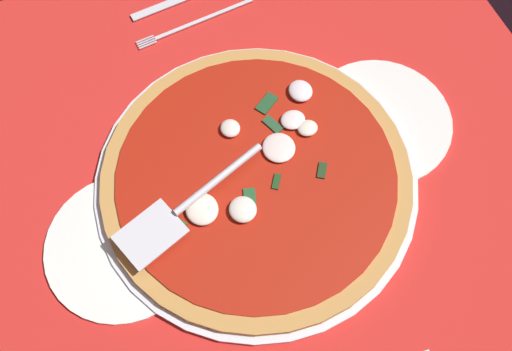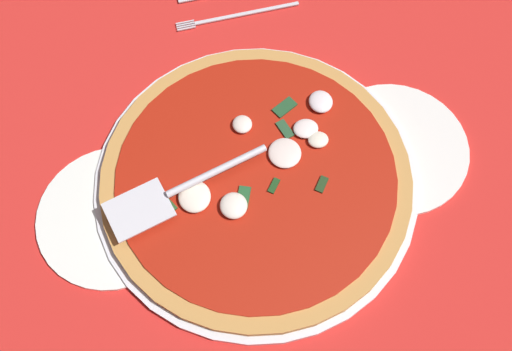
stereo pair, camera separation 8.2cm
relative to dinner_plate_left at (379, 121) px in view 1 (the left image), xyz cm
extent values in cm
cube|color=red|center=(19.35, 2.40, -0.90)|extent=(93.26, 93.26, 0.80)
cylinder|color=silver|center=(20.69, 2.29, 0.20)|extent=(45.34, 45.34, 1.40)
cylinder|color=white|center=(0.00, 0.00, 0.00)|extent=(21.52, 21.52, 1.00)
cylinder|color=white|center=(40.90, 4.55, 0.00)|extent=(21.06, 21.06, 1.00)
cylinder|color=#C58C45|center=(20.69, 2.29, 1.48)|extent=(43.35, 43.35, 1.17)
cylinder|color=#A81C0D|center=(20.69, 2.29, 2.22)|extent=(39.04, 39.04, 0.30)
ellipsoid|color=white|center=(11.25, -1.46, 2.88)|extent=(2.94, 2.63, 1.02)
ellipsoid|color=silver|center=(16.27, -0.10, 2.85)|extent=(4.63, 4.76, 0.97)
ellipsoid|color=white|center=(24.40, 6.78, 3.05)|extent=(3.71, 3.86, 1.37)
ellipsoid|color=#EFE5CF|center=(29.43, 4.64, 2.98)|extent=(4.39, 4.77, 1.22)
ellipsoid|color=white|center=(9.68, -7.55, 2.98)|extent=(3.49, 3.80, 1.23)
ellipsoid|color=white|center=(21.49, -5.53, 2.93)|extent=(2.82, 2.96, 1.13)
ellipsoid|color=white|center=(12.66, -3.49, 2.90)|extent=(3.60, 3.15, 1.07)
cube|color=#265023|center=(33.41, 4.86, 2.52)|extent=(3.13, 3.57, 0.30)
cube|color=#194019|center=(18.55, 4.47, 2.52)|extent=(2.03, 2.40, 0.30)
cube|color=#1E3819|center=(12.04, 5.25, 2.52)|extent=(2.26, 2.64, 0.30)
cube|color=#204B28|center=(14.95, -7.68, 2.52)|extent=(3.93, 3.43, 0.30)
cube|color=#264E2E|center=(15.54, -4.04, 2.52)|extent=(2.43, 3.35, 0.30)
cube|color=#20532A|center=(22.91, 5.57, 2.52)|extent=(2.52, 3.59, 0.30)
cube|color=silver|center=(36.84, 5.82, 3.89)|extent=(9.82, 8.56, 0.30)
cylinder|color=silver|center=(25.98, 1.88, 4.24)|extent=(14.34, 6.01, 1.00)
cube|color=white|center=(17.85, -30.47, -0.20)|extent=(21.24, 14.24, 0.60)
cube|color=silver|center=(17.59, -27.70, 0.23)|extent=(17.40, 2.26, 0.25)
cube|color=silver|center=(27.81, -27.38, 0.23)|extent=(3.01, 0.51, 0.25)
cube|color=silver|center=(27.77, -26.95, 0.23)|extent=(3.01, 0.51, 0.25)
cube|color=silver|center=(27.73, -26.51, 0.23)|extent=(3.01, 0.51, 0.25)
cube|color=silver|center=(27.69, -26.07, 0.23)|extent=(3.01, 0.51, 0.25)
cube|color=silver|center=(21.23, -32.95, 0.23)|extent=(14.65, 2.79, 0.25)
camera|label=1|loc=(33.95, 35.06, 76.27)|focal=41.68mm
camera|label=2|loc=(26.02, 37.24, 76.27)|focal=41.68mm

